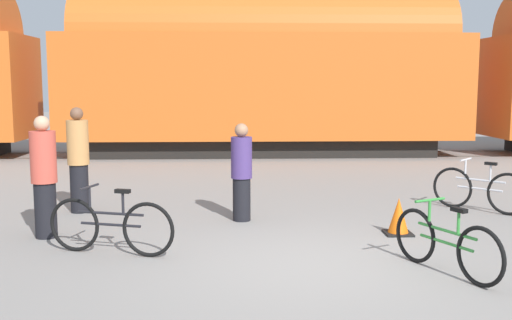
{
  "coord_description": "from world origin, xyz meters",
  "views": [
    {
      "loc": [
        -0.99,
        -7.17,
        2.24
      ],
      "look_at": [
        -0.63,
        1.68,
        1.1
      ],
      "focal_mm": 42.0,
      "sensor_mm": 36.0,
      "label": 1
    }
  ],
  "objects": [
    {
      "name": "ground_plane",
      "position": [
        0.0,
        0.0,
        0.0
      ],
      "size": [
        80.0,
        80.0,
        0.0
      ],
      "primitive_type": "plane",
      "color": "gray"
    },
    {
      "name": "freight_train",
      "position": [
        -0.0,
        11.52,
        2.64
      ],
      "size": [
        39.21,
        2.8,
        5.02
      ],
      "color": "black",
      "rests_on": "ground_plane"
    },
    {
      "name": "rail_near",
      "position": [
        0.0,
        10.8,
        0.01
      ],
      "size": [
        51.21,
        0.07,
        0.01
      ],
      "primitive_type": "cube",
      "color": "#4C4238",
      "rests_on": "ground_plane"
    },
    {
      "name": "rail_far",
      "position": [
        0.0,
        12.24,
        0.01
      ],
      "size": [
        51.21,
        0.07,
        0.01
      ],
      "primitive_type": "cube",
      "color": "#4C4238",
      "rests_on": "ground_plane"
    },
    {
      "name": "bicycle_black",
      "position": [
        -2.59,
        0.58,
        0.38
      ],
      "size": [
        1.73,
        0.59,
        0.9
      ],
      "color": "black",
      "rests_on": "ground_plane"
    },
    {
      "name": "bicycle_silver",
      "position": [
        3.36,
        3.01,
        0.39
      ],
      "size": [
        1.28,
        1.22,
        0.91
      ],
      "color": "black",
      "rests_on": "ground_plane"
    },
    {
      "name": "bicycle_green",
      "position": [
        1.53,
        -0.41,
        0.36
      ],
      "size": [
        0.78,
        1.58,
        0.85
      ],
      "color": "black",
      "rests_on": "ground_plane"
    },
    {
      "name": "person_in_purple",
      "position": [
        -0.83,
        2.46,
        0.8
      ],
      "size": [
        0.34,
        0.34,
        1.6
      ],
      "rotation": [
        0.0,
        0.0,
        3.57
      ],
      "color": "black",
      "rests_on": "ground_plane"
    },
    {
      "name": "person_in_red",
      "position": [
        -3.71,
        1.49,
        0.89
      ],
      "size": [
        0.37,
        0.37,
        1.78
      ],
      "rotation": [
        0.0,
        0.0,
        0.73
      ],
      "color": "black",
      "rests_on": "ground_plane"
    },
    {
      "name": "person_in_tan",
      "position": [
        -3.65,
        3.21,
        0.92
      ],
      "size": [
        0.37,
        0.37,
        1.83
      ],
      "rotation": [
        0.0,
        0.0,
        3.13
      ],
      "color": "black",
      "rests_on": "ground_plane"
    },
    {
      "name": "traffic_cone",
      "position": [
        1.49,
        1.46,
        0.25
      ],
      "size": [
        0.4,
        0.4,
        0.55
      ],
      "color": "black",
      "rests_on": "ground_plane"
    }
  ]
}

